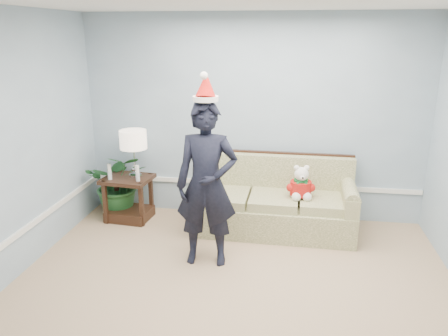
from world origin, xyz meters
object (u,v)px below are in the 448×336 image
(houseplant, at_px, (119,183))
(teddy_bear, at_px, (301,186))
(sofa, at_px, (274,204))
(man, at_px, (207,185))
(side_table, at_px, (129,203))
(table_lamp, at_px, (133,142))

(houseplant, height_order, teddy_bear, teddy_bear)
(sofa, xyz_separation_m, man, (-0.69, -0.97, 0.57))
(sofa, xyz_separation_m, teddy_bear, (0.32, -0.14, 0.31))
(man, bearing_deg, side_table, 139.07)
(table_lamp, xyz_separation_m, man, (1.17, -1.01, -0.18))
(sofa, relative_size, side_table, 3.04)
(man, relative_size, teddy_bear, 4.24)
(houseplant, height_order, man, man)
(side_table, relative_size, man, 0.37)
(side_table, distance_m, table_lamp, 0.85)
(table_lamp, relative_size, teddy_bear, 1.49)
(side_table, height_order, table_lamp, table_lamp)
(side_table, xyz_separation_m, teddy_bear, (2.28, -0.13, 0.41))
(houseplant, bearing_deg, teddy_bear, -6.32)
(table_lamp, height_order, teddy_bear, table_lamp)
(houseplant, relative_size, man, 0.50)
(sofa, bearing_deg, teddy_bear, -21.95)
(sofa, xyz_separation_m, table_lamp, (-1.86, 0.04, 0.75))
(sofa, distance_m, houseplant, 2.14)
(teddy_bear, bearing_deg, side_table, 168.34)
(side_table, bearing_deg, table_lamp, 25.52)
(table_lamp, height_order, houseplant, table_lamp)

